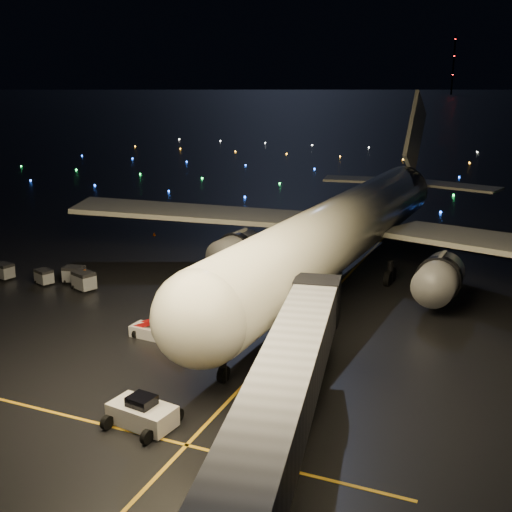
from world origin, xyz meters
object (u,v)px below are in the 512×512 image
Objects in this scene: pushback_tug at (142,411)px; baggage_cart_1 at (74,275)px; crew_c at (85,279)px; baggage_cart_2 at (4,271)px; airliner at (355,188)px; baggage_cart_0 at (84,281)px; belt_loader at (155,321)px; baggage_cart_3 at (44,277)px.

baggage_cart_1 is (-21.58, 20.99, -0.10)m from pushback_tug.
crew_c is 0.97× the size of baggage_cart_1.
baggage_cart_2 is (-7.56, -1.79, -0.03)m from baggage_cart_1.
pushback_tug is 2.08× the size of baggage_cart_2.
airliner is 33.52× the size of baggage_cart_2.
airliner is 30.14m from baggage_cart_1.
baggage_cart_0 reaches higher than baggage_cart_2.
airliner reaches higher than baggage_cart_0.
baggage_cart_1 is (-2.40, 1.51, -0.08)m from baggage_cart_0.
crew_c reaches higher than baggage_cart_2.
belt_loader is 2.72× the size of baggage_cart_0.
airliner is at bearing 55.72° from baggage_cart_0.
baggage_cart_1 is 1.04× the size of baggage_cart_2.
crew_c is 0.60m from baggage_cart_0.
baggage_cart_2 is (-22.73, 7.31, -0.62)m from belt_loader.
baggage_cart_1 reaches higher than baggage_cart_3.
baggage_cart_2 is at bearing 154.62° from pushback_tug.
baggage_cart_0 is 1.23× the size of baggage_cart_3.
belt_loader is at bearing -9.68° from baggage_cart_0.
crew_c is 0.89× the size of baggage_cart_0.
belt_loader is 15.35m from crew_c.
belt_loader is 14.86m from baggage_cart_0.
pushback_tug is at bearing -24.40° from baggage_cart_0.
pushback_tug is (-3.62, -35.26, -8.26)m from airliner.
airliner is 16.14× the size of pushback_tug.
airliner is 28.83m from crew_c.
baggage_cart_1 is at bearing 168.73° from baggage_cart_0.
crew_c is 9.75m from baggage_cart_2.
crew_c reaches higher than baggage_cart_3.
crew_c is at bearing 151.76° from belt_loader.
baggage_cart_1 is 1.12× the size of baggage_cart_3.
baggage_cart_3 is at bearing -159.78° from baggage_cart_1.
belt_loader reaches higher than baggage_cart_0.
baggage_cart_0 is 9.96m from baggage_cart_2.
belt_loader reaches higher than pushback_tug.
baggage_cart_0 is at bearing 20.90° from baggage_cart_3.
pushback_tug is 1.83× the size of baggage_cart_0.
baggage_cart_2 is 5.07m from baggage_cart_3.
belt_loader is 23.88m from baggage_cart_2.
baggage_cart_1 is at bearing -147.16° from airliner.
baggage_cart_3 is at bearing -91.35° from crew_c.
crew_c is at bearing 142.13° from pushback_tug.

